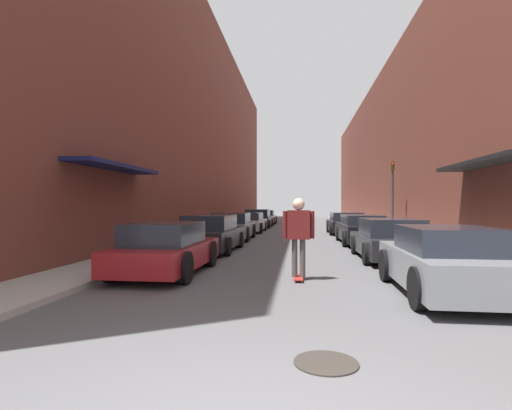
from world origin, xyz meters
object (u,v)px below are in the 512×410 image
at_px(parked_car_left_0, 166,249).
at_px(parked_car_left_5, 265,217).
at_px(parked_car_left_4, 258,219).
at_px(manhole_cover, 326,363).
at_px(skateboarder, 299,229).
at_px(parked_car_right_1, 390,240).
at_px(parked_car_left_3, 249,223).
at_px(parked_car_right_2, 361,230).
at_px(parked_car_right_3, 346,223).
at_px(parked_car_right_0, 445,262).
at_px(traffic_light, 393,190).
at_px(parked_car_left_1, 211,234).
at_px(parked_car_left_2, 232,227).

relative_size(parked_car_left_0, parked_car_left_5, 0.93).
bearing_deg(parked_car_left_4, manhole_cover, -82.27).
relative_size(parked_car_left_5, skateboarder, 2.34).
bearing_deg(parked_car_right_1, manhole_cover, -106.37).
bearing_deg(parked_car_left_3, parked_car_right_1, -63.61).
xyz_separation_m(parked_car_left_3, parked_car_right_2, (5.89, -7.02, 0.03)).
distance_m(parked_car_left_0, parked_car_left_5, 25.89).
xyz_separation_m(parked_car_left_5, parked_car_right_3, (5.84, -11.65, 0.02)).
bearing_deg(parked_car_right_3, parked_car_right_0, -89.67).
relative_size(parked_car_right_1, traffic_light, 1.09).
distance_m(parked_car_right_2, parked_car_right_3, 5.86).
xyz_separation_m(parked_car_left_5, traffic_light, (7.93, -14.20, 1.85)).
height_order(parked_car_right_3, manhole_cover, parked_car_right_3).
xyz_separation_m(parked_car_left_1, skateboarder, (3.24, -5.30, 0.51)).
distance_m(parked_car_left_2, traffic_light, 8.49).
bearing_deg(skateboarder, traffic_light, 68.52).
relative_size(parked_car_left_1, parked_car_right_3, 1.10).
distance_m(parked_car_left_2, parked_car_right_3, 7.47).
bearing_deg(parked_car_left_2, parked_car_left_5, 89.46).
height_order(parked_car_left_1, parked_car_right_0, parked_car_left_1).
relative_size(parked_car_left_2, parked_car_right_2, 0.87).
bearing_deg(manhole_cover, parked_car_right_0, 55.41).
bearing_deg(parked_car_right_0, parked_car_left_3, 109.32).
bearing_deg(manhole_cover, parked_car_left_5, 96.38).
relative_size(parked_car_left_0, parked_car_right_3, 1.01).
bearing_deg(parked_car_left_5, parked_car_right_2, -71.53).
relative_size(parked_car_left_2, parked_car_left_3, 0.95).
bearing_deg(parked_car_left_5, traffic_light, -60.84).
bearing_deg(parked_car_left_3, parked_car_left_4, 89.82).
bearing_deg(parked_car_left_3, parked_car_right_3, -11.17).
bearing_deg(parked_car_right_2, manhole_cover, -99.91).
distance_m(parked_car_left_4, parked_car_right_3, 8.62).
height_order(parked_car_left_2, parked_car_right_2, parked_car_left_2).
distance_m(parked_car_left_2, parked_car_left_4, 10.78).
bearing_deg(parked_car_left_5, manhole_cover, -83.62).
height_order(parked_car_left_3, skateboarder, skateboarder).
bearing_deg(parked_car_left_0, parked_car_left_1, 89.70).
distance_m(parked_car_right_1, parked_car_right_3, 10.95).
bearing_deg(skateboarder, parked_car_right_0, -23.36).
distance_m(parked_car_left_0, parked_car_left_3, 15.39).
height_order(parked_car_left_0, parked_car_left_4, parked_car_left_4).
distance_m(parked_car_left_2, parked_car_left_3, 5.62).
distance_m(parked_car_left_1, parked_car_right_0, 8.87).
relative_size(parked_car_left_0, parked_car_left_3, 0.93).
height_order(skateboarder, manhole_cover, skateboarder).
distance_m(parked_car_left_1, parked_car_left_5, 21.02).
relative_size(parked_car_left_2, parked_car_right_0, 1.02).
bearing_deg(parked_car_left_4, parked_car_left_3, -90.18).
xyz_separation_m(manhole_cover, traffic_light, (4.45, 16.89, 2.45)).
distance_m(parked_car_right_0, parked_car_right_2, 10.02).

